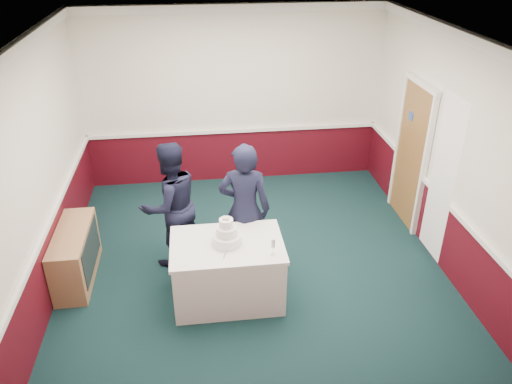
{
  "coord_description": "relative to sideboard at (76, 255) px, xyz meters",
  "views": [
    {
      "loc": [
        -0.65,
        -5.56,
        4.09
      ],
      "look_at": [
        0.04,
        -0.1,
        1.1
      ],
      "focal_mm": 35.0,
      "sensor_mm": 36.0,
      "label": 1
    }
  ],
  "objects": [
    {
      "name": "ground",
      "position": [
        2.28,
        0.11,
        -0.35
      ],
      "size": [
        5.0,
        5.0,
        0.0
      ],
      "primitive_type": "plane",
      "color": "#122B2D",
      "rests_on": "ground"
    },
    {
      "name": "room_shell",
      "position": [
        2.36,
        0.72,
        1.62
      ],
      "size": [
        5.0,
        5.0,
        3.0
      ],
      "color": "silver",
      "rests_on": "ground"
    },
    {
      "name": "sideboard",
      "position": [
        0.0,
        0.0,
        0.0
      ],
      "size": [
        0.41,
        1.2,
        0.7
      ],
      "color": "#A1734E",
      "rests_on": "ground"
    },
    {
      "name": "cake_table",
      "position": [
        1.9,
        -0.63,
        0.05
      ],
      "size": [
        1.32,
        0.92,
        0.79
      ],
      "color": "white",
      "rests_on": "ground"
    },
    {
      "name": "wedding_cake",
      "position": [
        1.9,
        -0.63,
        0.55
      ],
      "size": [
        0.35,
        0.35,
        0.36
      ],
      "color": "white",
      "rests_on": "cake_table"
    },
    {
      "name": "cake_knife",
      "position": [
        1.87,
        -0.83,
        0.44
      ],
      "size": [
        0.08,
        0.22,
        0.0
      ],
      "primitive_type": "cube",
      "rotation": [
        0.0,
        0.0,
        -0.29
      ],
      "color": "silver",
      "rests_on": "cake_table"
    },
    {
      "name": "champagne_flute",
      "position": [
        2.4,
        -0.91,
        0.58
      ],
      "size": [
        0.05,
        0.05,
        0.21
      ],
      "color": "silver",
      "rests_on": "cake_table"
    },
    {
      "name": "person_man",
      "position": [
        1.23,
        0.23,
        0.51
      ],
      "size": [
        1.05,
        0.98,
        1.73
      ],
      "primitive_type": "imported",
      "rotation": [
        0.0,
        0.0,
        3.66
      ],
      "color": "black",
      "rests_on": "ground"
    },
    {
      "name": "person_woman",
      "position": [
        2.17,
        -0.05,
        0.54
      ],
      "size": [
        0.72,
        0.55,
        1.79
      ],
      "primitive_type": "imported",
      "rotation": [
        0.0,
        0.0,
        2.95
      ],
      "color": "black",
      "rests_on": "ground"
    }
  ]
}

